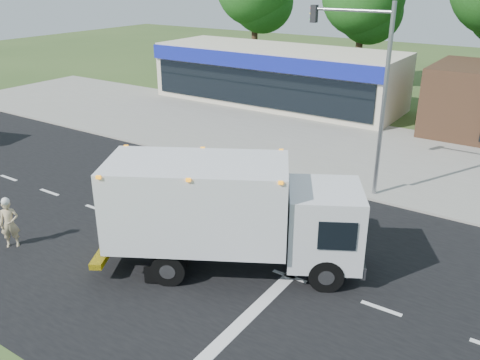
# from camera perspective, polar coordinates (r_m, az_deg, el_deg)

# --- Properties ---
(ground) EXTENTS (120.00, 120.00, 0.00)m
(ground) POSITION_cam_1_polar(r_m,az_deg,el_deg) (17.91, -2.94, -7.88)
(ground) COLOR #385123
(ground) RESTS_ON ground
(road_asphalt) EXTENTS (60.00, 14.00, 0.02)m
(road_asphalt) POSITION_cam_1_polar(r_m,az_deg,el_deg) (17.90, -2.95, -7.87)
(road_asphalt) COLOR black
(road_asphalt) RESTS_ON ground
(sidewalk) EXTENTS (60.00, 2.40, 0.12)m
(sidewalk) POSITION_cam_1_polar(r_m,az_deg,el_deg) (24.27, 8.63, 0.46)
(sidewalk) COLOR gray
(sidewalk) RESTS_ON ground
(parking_apron) EXTENTS (60.00, 9.00, 0.02)m
(parking_apron) POSITION_cam_1_polar(r_m,az_deg,el_deg) (29.36, 13.55, 3.88)
(parking_apron) COLOR gray
(parking_apron) RESTS_ON ground
(lane_markings) EXTENTS (55.20, 7.00, 0.01)m
(lane_markings) POSITION_cam_1_polar(r_m,az_deg,el_deg) (16.29, -1.93, -11.15)
(lane_markings) COLOR silver
(lane_markings) RESTS_ON road_asphalt
(ems_box_truck) EXTENTS (8.49, 6.27, 3.68)m
(ems_box_truck) POSITION_cam_1_polar(r_m,az_deg,el_deg) (15.94, -1.54, -3.26)
(ems_box_truck) COLOR black
(ems_box_truck) RESTS_ON ground
(emergency_worker) EXTENTS (0.75, 0.76, 1.88)m
(emergency_worker) POSITION_cam_1_polar(r_m,az_deg,el_deg) (19.44, -24.47, -4.39)
(emergency_worker) COLOR tan
(emergency_worker) RESTS_ON ground
(retail_strip_mall) EXTENTS (18.00, 6.20, 4.00)m
(retail_strip_mall) POSITION_cam_1_polar(r_m,az_deg,el_deg) (37.77, 4.14, 11.63)
(retail_strip_mall) COLOR beige
(retail_strip_mall) RESTS_ON ground
(traffic_signal_pole) EXTENTS (3.51, 0.25, 8.00)m
(traffic_signal_pole) POSITION_cam_1_polar(r_m,az_deg,el_deg) (21.52, 14.42, 10.73)
(traffic_signal_pole) COLOR gray
(traffic_signal_pole) RESTS_ON ground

